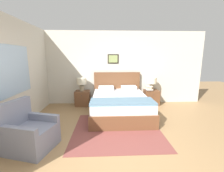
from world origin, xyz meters
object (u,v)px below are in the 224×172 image
object	(u,v)px
nightstand_near_window	(83,98)
table_lamp_by_door	(152,82)
table_lamp_near_window	(82,82)
armchair	(29,133)
nightstand_by_door	(151,97)
bed	(120,104)

from	to	relation	value
nightstand_near_window	table_lamp_by_door	distance (m)	2.52
table_lamp_near_window	table_lamp_by_door	distance (m)	2.47
armchair	nightstand_by_door	distance (m)	3.99
table_lamp_near_window	table_lamp_by_door	world-z (taller)	same
nightstand_by_door	table_lamp_by_door	xyz separation A→B (m)	(-0.01, -0.01, 0.58)
armchair	table_lamp_near_window	distance (m)	2.65
bed	nightstand_by_door	world-z (taller)	bed
nightstand_near_window	table_lamp_by_door	size ratio (longest dim) A/B	1.16
nightstand_near_window	armchair	bearing A→B (deg)	-103.70
bed	table_lamp_by_door	xyz separation A→B (m)	(1.22, 0.84, 0.53)
nightstand_near_window	table_lamp_near_window	bearing A→B (deg)	-132.42
nightstand_near_window	nightstand_by_door	bearing A→B (deg)	0.00
bed	table_lamp_near_window	bearing A→B (deg)	145.93
nightstand_near_window	table_lamp_by_door	xyz separation A→B (m)	(2.45, -0.01, 0.58)
armchair	table_lamp_by_door	bearing A→B (deg)	145.01
armchair	nightstand_by_door	world-z (taller)	armchair
nightstand_near_window	nightstand_by_door	distance (m)	2.47
armchair	nightstand_near_window	bearing A→B (deg)	-178.05
table_lamp_near_window	nightstand_by_door	bearing A→B (deg)	0.28
nightstand_by_door	table_lamp_near_window	xyz separation A→B (m)	(-2.48, -0.01, 0.58)
nightstand_near_window	table_lamp_by_door	bearing A→B (deg)	-0.28
table_lamp_near_window	armchair	bearing A→B (deg)	-103.53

